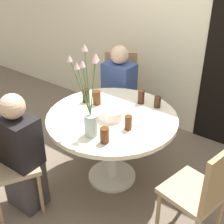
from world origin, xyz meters
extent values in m
plane|color=#6B5B4C|center=(0.00, 0.00, 0.00)|extent=(16.00, 16.00, 0.00)
cube|color=beige|center=(0.00, 1.25, 1.30)|extent=(8.00, 0.05, 2.60)
cylinder|color=beige|center=(0.00, 0.00, 0.69)|extent=(1.18, 1.18, 0.04)
cylinder|color=silver|center=(0.00, 0.00, 0.35)|extent=(0.10, 0.10, 0.64)
cylinder|color=silver|center=(0.00, 0.00, 0.01)|extent=(0.47, 0.47, 0.03)
cube|color=#9E896B|center=(-0.47, 0.78, 0.45)|extent=(0.55, 0.55, 0.04)
cube|color=#997A51|center=(-0.56, 0.93, 0.70)|extent=(0.34, 0.23, 0.46)
cylinder|color=#997A51|center=(-0.52, 0.54, 0.21)|extent=(0.03, 0.03, 0.43)
cylinder|color=#997A51|center=(-0.23, 0.72, 0.21)|extent=(0.03, 0.03, 0.43)
cylinder|color=#997A51|center=(-0.70, 0.84, 0.21)|extent=(0.03, 0.03, 0.43)
cylinder|color=#997A51|center=(-0.41, 1.01, 0.21)|extent=(0.03, 0.03, 0.43)
cube|color=#9E896B|center=(-0.44, -0.79, 0.45)|extent=(0.54, 0.54, 0.04)
cylinder|color=#997A51|center=(-0.21, -0.73, 0.21)|extent=(0.03, 0.03, 0.43)
cylinder|color=#997A51|center=(-0.51, -0.56, 0.21)|extent=(0.03, 0.03, 0.43)
cube|color=#9E896B|center=(0.89, -0.18, 0.45)|extent=(0.47, 0.47, 0.04)
cube|color=#997A51|center=(1.06, -0.22, 0.70)|extent=(0.11, 0.38, 0.46)
cylinder|color=#997A51|center=(0.76, 0.02, 0.21)|extent=(0.03, 0.03, 0.43)
cylinder|color=#997A51|center=(0.69, -0.32, 0.21)|extent=(0.03, 0.03, 0.43)
cylinder|color=#997A51|center=(1.09, -0.05, 0.21)|extent=(0.03, 0.03, 0.43)
cylinder|color=white|center=(0.01, -0.04, 0.75)|extent=(0.22, 0.22, 0.09)
cylinder|color=#E54C4C|center=(0.01, -0.04, 0.82)|extent=(0.01, 0.01, 0.04)
cylinder|color=#B2C6C1|center=(0.04, -0.34, 0.80)|extent=(0.11, 0.11, 0.18)
cylinder|color=#4C7538|center=(-0.02, -0.37, 1.12)|extent=(0.13, 0.07, 0.46)
cone|color=beige|center=(-0.08, -0.41, 1.35)|extent=(0.04, 0.04, 0.05)
cylinder|color=#4C7538|center=(0.07, -0.41, 1.13)|extent=(0.07, 0.14, 0.48)
cone|color=beige|center=(0.10, -0.47, 1.37)|extent=(0.04, 0.04, 0.05)
cylinder|color=#4C7538|center=(-0.02, -0.33, 1.08)|extent=(0.14, 0.03, 0.38)
cone|color=beige|center=(-0.09, -0.32, 1.26)|extent=(0.05, 0.05, 0.05)
cylinder|color=#4C7538|center=(0.03, -0.29, 1.11)|extent=(0.03, 0.12, 0.44)
cone|color=beige|center=(0.02, -0.23, 1.33)|extent=(0.06, 0.06, 0.06)
cylinder|color=#4C7538|center=(0.05, -0.32, 1.11)|extent=(0.03, 0.05, 0.45)
cone|color=beige|center=(0.07, -0.30, 1.34)|extent=(0.04, 0.04, 0.05)
cylinder|color=#4C7538|center=(0.01, -0.32, 1.15)|extent=(0.07, 0.04, 0.52)
cone|color=beige|center=(-0.02, -0.30, 1.41)|extent=(0.05, 0.05, 0.05)
cylinder|color=white|center=(0.24, 0.07, 0.71)|extent=(0.19, 0.19, 0.01)
cylinder|color=black|center=(-0.36, 0.07, 0.77)|extent=(0.07, 0.07, 0.13)
cylinder|color=#33190C|center=(0.24, 0.38, 0.76)|extent=(0.06, 0.06, 0.11)
cylinder|color=#33190C|center=(0.08, 0.36, 0.78)|extent=(0.06, 0.06, 0.13)
cylinder|color=#51280F|center=(0.24, -0.09, 0.77)|extent=(0.06, 0.06, 0.12)
cylinder|color=#51280F|center=(0.19, -0.36, 0.77)|extent=(0.07, 0.07, 0.13)
cylinder|color=#51280F|center=(-0.25, 0.10, 0.78)|extent=(0.08, 0.08, 0.14)
cube|color=#383333|center=(-0.42, 0.71, 0.23)|extent=(0.31, 0.24, 0.47)
cube|color=#33477F|center=(-0.42, 0.71, 0.68)|extent=(0.34, 0.24, 0.42)
sphere|color=#D1A889|center=(-0.42, 0.71, 0.99)|extent=(0.20, 0.20, 0.20)
cube|color=#383333|center=(-0.40, -0.72, 0.23)|extent=(0.31, 0.24, 0.47)
cube|color=black|center=(-0.40, -0.72, 0.68)|extent=(0.34, 0.24, 0.42)
sphere|color=#D1A889|center=(-0.40, -0.72, 0.99)|extent=(0.20, 0.20, 0.20)
camera|label=1|loc=(1.43, -1.93, 2.12)|focal=50.00mm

